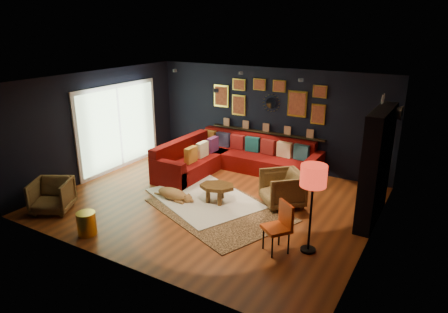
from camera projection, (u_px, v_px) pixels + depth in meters
The scene contains 20 objects.
floor at pixel (212, 201), 8.63m from camera, with size 6.50×6.50×0.00m, color brown.
room_walls at pixel (212, 130), 8.12m from camera, with size 6.50×6.50×6.50m.
sectional at pixel (229, 159), 10.30m from camera, with size 3.41×2.69×0.86m.
ledge at pixel (266, 132), 10.52m from camera, with size 3.20×0.12×0.04m, color black.
gallery_wall at pixel (267, 99), 10.27m from camera, with size 3.15×0.04×1.02m.
sunburst_mirror at pixel (271, 103), 10.26m from camera, with size 0.47×0.16×0.47m.
fireplace at pixel (375, 170), 7.55m from camera, with size 0.31×1.60×2.20m.
deer_head at pixel (390, 112), 7.60m from camera, with size 0.50×0.28×0.45m.
sliding_door at pixel (119, 127), 10.32m from camera, with size 0.06×2.80×2.20m.
ceiling_spots at pixel (231, 78), 8.46m from camera, with size 3.30×2.50×0.06m.
shag_rug at pixel (204, 199), 8.72m from camera, with size 2.35×1.71×0.03m, color silver.
leopard_rug at pixel (219, 210), 8.21m from camera, with size 2.77×1.98×0.02m, color tan.
coffee_table at pixel (217, 188), 8.46m from camera, with size 0.89×0.77×0.38m.
pouf at pixel (202, 162), 10.39m from camera, with size 0.58×0.58×0.38m, color maroon.
armchair_left at pixel (52, 194), 8.07m from camera, with size 0.72×0.68×0.75m, color #B88748.
armchair_right at pixel (282, 187), 8.33m from camera, with size 0.79×0.74×0.82m, color #B88748.
gold_stool at pixel (87, 223), 7.23m from camera, with size 0.34×0.34×0.43m, color yellow.
orange_chair at pixel (280, 223), 6.61m from camera, with size 0.57×0.57×0.87m.
floor_lamp at pixel (313, 180), 6.35m from camera, with size 0.43×0.43×1.54m.
dog at pixel (172, 192), 8.66m from camera, with size 1.04×0.51×0.33m, color #AF7A49, non-canonical shape.
Camera 1 is at (4.22, -6.64, 3.68)m, focal length 32.00 mm.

